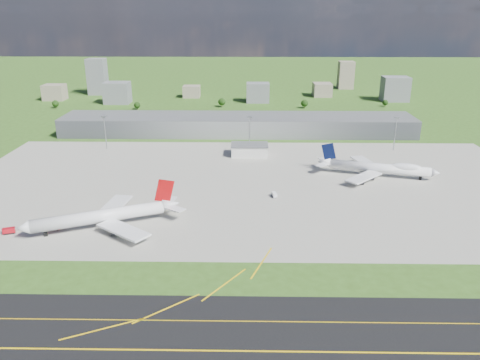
{
  "coord_description": "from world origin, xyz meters",
  "views": [
    {
      "loc": [
        8.7,
        -229.9,
        101.67
      ],
      "look_at": [
        4.38,
        22.6,
        9.0
      ],
      "focal_mm": 35.0,
      "sensor_mm": 36.0,
      "label": 1
    }
  ],
  "objects_px": {
    "airliner_blue_quad": "(379,168)",
    "van_white_near": "(274,195)",
    "crash_tender": "(9,231)",
    "tug_yellow": "(176,210)",
    "fire_truck": "(54,224)",
    "van_white_far": "(371,174)",
    "airliner_red_twin": "(105,216)"
  },
  "relations": [
    {
      "from": "airliner_red_twin",
      "to": "crash_tender",
      "type": "height_order",
      "value": "airliner_red_twin"
    },
    {
      "from": "airliner_blue_quad",
      "to": "fire_truck",
      "type": "xyz_separation_m",
      "value": [
        -179.96,
        -79.18,
        -3.52
      ]
    },
    {
      "from": "crash_tender",
      "to": "airliner_blue_quad",
      "type": "bearing_deg",
      "value": 3.95
    },
    {
      "from": "tug_yellow",
      "to": "van_white_near",
      "type": "height_order",
      "value": "van_white_near"
    },
    {
      "from": "airliner_blue_quad",
      "to": "van_white_near",
      "type": "xyz_separation_m",
      "value": [
        -69.3,
        -36.79,
        -4.22
      ]
    },
    {
      "from": "tug_yellow",
      "to": "van_white_far",
      "type": "distance_m",
      "value": 130.83
    },
    {
      "from": "airliner_blue_quad",
      "to": "tug_yellow",
      "type": "bearing_deg",
      "value": -139.39
    },
    {
      "from": "fire_truck",
      "to": "tug_yellow",
      "type": "height_order",
      "value": "fire_truck"
    },
    {
      "from": "fire_truck",
      "to": "airliner_blue_quad",
      "type": "bearing_deg",
      "value": 45.7
    },
    {
      "from": "fire_truck",
      "to": "van_white_far",
      "type": "xyz_separation_m",
      "value": [
        175.02,
        78.59,
        -0.65
      ]
    },
    {
      "from": "fire_truck",
      "to": "crash_tender",
      "type": "distance_m",
      "value": 20.33
    },
    {
      "from": "crash_tender",
      "to": "van_white_near",
      "type": "distance_m",
      "value": 138.81
    },
    {
      "from": "fire_truck",
      "to": "crash_tender",
      "type": "height_order",
      "value": "fire_truck"
    },
    {
      "from": "airliner_blue_quad",
      "to": "tug_yellow",
      "type": "distance_m",
      "value": 135.61
    },
    {
      "from": "crash_tender",
      "to": "van_white_far",
      "type": "xyz_separation_m",
      "value": [
        194.24,
        85.18,
        -0.15
      ]
    },
    {
      "from": "van_white_near",
      "to": "van_white_far",
      "type": "relative_size",
      "value": 0.94
    },
    {
      "from": "tug_yellow",
      "to": "van_white_near",
      "type": "bearing_deg",
      "value": -16.21
    },
    {
      "from": "airliner_red_twin",
      "to": "tug_yellow",
      "type": "bearing_deg",
      "value": -172.05
    },
    {
      "from": "van_white_near",
      "to": "van_white_far",
      "type": "distance_m",
      "value": 73.84
    },
    {
      "from": "airliner_blue_quad",
      "to": "tug_yellow",
      "type": "height_order",
      "value": "airliner_blue_quad"
    },
    {
      "from": "crash_tender",
      "to": "van_white_near",
      "type": "bearing_deg",
      "value": 1.31
    },
    {
      "from": "airliner_red_twin",
      "to": "crash_tender",
      "type": "distance_m",
      "value": 45.45
    },
    {
      "from": "airliner_blue_quad",
      "to": "van_white_far",
      "type": "bearing_deg",
      "value": -157.75
    },
    {
      "from": "airliner_red_twin",
      "to": "van_white_far",
      "type": "relative_size",
      "value": 12.91
    },
    {
      "from": "fire_truck",
      "to": "crash_tender",
      "type": "relative_size",
      "value": 1.61
    },
    {
      "from": "fire_truck",
      "to": "tug_yellow",
      "type": "relative_size",
      "value": 2.3
    },
    {
      "from": "van_white_far",
      "to": "crash_tender",
      "type": "bearing_deg",
      "value": 178.96
    },
    {
      "from": "airliner_red_twin",
      "to": "van_white_near",
      "type": "distance_m",
      "value": 94.59
    },
    {
      "from": "crash_tender",
      "to": "tug_yellow",
      "type": "xyz_separation_m",
      "value": [
        76.59,
        27.97,
        -0.52
      ]
    },
    {
      "from": "fire_truck",
      "to": "van_white_far",
      "type": "bearing_deg",
      "value": 46.13
    },
    {
      "from": "airliner_red_twin",
      "to": "fire_truck",
      "type": "bearing_deg",
      "value": -18.23
    },
    {
      "from": "van_white_near",
      "to": "airliner_blue_quad",
      "type": "bearing_deg",
      "value": -73.81
    }
  ]
}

